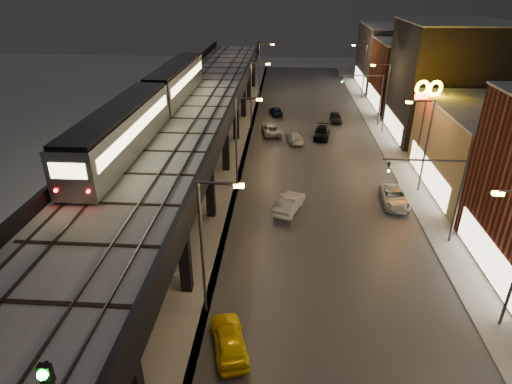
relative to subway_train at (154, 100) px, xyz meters
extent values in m
cube|color=#46474D|center=(16.00, 3.16, -8.32)|extent=(17.00, 120.00, 0.06)
cube|color=#9FA1A8|center=(26.00, 3.16, -8.28)|extent=(4.00, 120.00, 0.14)
cube|color=#9FA1A8|center=(2.50, 3.16, -8.32)|extent=(11.00, 120.00, 0.06)
cube|color=black|center=(2.50, 0.16, -2.55)|extent=(9.00, 100.00, 1.00)
cube|color=black|center=(2.50, -26.84, -3.20)|extent=(8.00, 0.60, 0.50)
cube|color=black|center=(-1.20, -16.84, -5.70)|extent=(0.70, 0.70, 5.30)
cube|color=black|center=(6.20, -16.84, -5.70)|extent=(0.70, 0.70, 5.30)
cube|color=black|center=(2.50, -16.84, -3.20)|extent=(8.00, 0.60, 0.50)
cube|color=black|center=(-1.20, -6.84, -5.70)|extent=(0.70, 0.70, 5.30)
cube|color=black|center=(6.20, -6.84, -5.70)|extent=(0.70, 0.70, 5.30)
cube|color=black|center=(2.50, -6.84, -3.20)|extent=(8.00, 0.60, 0.50)
cube|color=black|center=(-1.20, 3.16, -5.70)|extent=(0.70, 0.70, 5.30)
cube|color=black|center=(6.20, 3.16, -5.70)|extent=(0.70, 0.70, 5.30)
cube|color=black|center=(2.50, 3.16, -3.20)|extent=(8.00, 0.60, 0.50)
cube|color=black|center=(-1.20, 13.16, -5.70)|extent=(0.70, 0.70, 5.30)
cube|color=black|center=(6.20, 13.16, -5.70)|extent=(0.70, 0.70, 5.30)
cube|color=black|center=(2.50, 13.16, -3.20)|extent=(8.00, 0.60, 0.50)
cube|color=black|center=(-1.20, 23.16, -5.70)|extent=(0.70, 0.70, 5.30)
cube|color=black|center=(6.20, 23.16, -5.70)|extent=(0.70, 0.70, 5.30)
cube|color=black|center=(2.50, 23.16, -3.20)|extent=(8.00, 0.60, 0.50)
cube|color=black|center=(-1.20, 33.16, -5.70)|extent=(0.70, 0.70, 5.30)
cube|color=black|center=(6.20, 33.16, -5.70)|extent=(0.70, 0.70, 5.30)
cube|color=black|center=(2.50, 33.16, -3.20)|extent=(8.00, 0.60, 0.50)
cube|color=black|center=(-1.20, 43.16, -5.70)|extent=(0.70, 0.70, 5.30)
cube|color=black|center=(6.20, 43.16, -5.70)|extent=(0.70, 0.70, 5.30)
cube|color=black|center=(2.50, 43.16, -3.20)|extent=(8.00, 0.60, 0.50)
cube|color=#B2B7C1|center=(2.50, 0.16, -1.97)|extent=(8.40, 100.00, 0.16)
cube|color=#332D28|center=(-0.72, 0.16, -1.81)|extent=(0.08, 98.00, 0.16)
cube|color=#332D28|center=(0.72, 0.16, -1.81)|extent=(0.08, 98.00, 0.16)
cube|color=#332D28|center=(3.78, 0.16, -1.81)|extent=(0.08, 98.00, 0.16)
cube|color=#332D28|center=(5.22, 0.16, -1.81)|extent=(0.08, 98.00, 0.16)
cube|color=black|center=(2.50, -13.84, -1.86)|extent=(7.80, 0.24, 0.06)
cube|color=black|center=(2.50, 2.16, -1.86)|extent=(7.80, 0.24, 0.06)
cube|color=black|center=(2.50, 18.16, -1.86)|extent=(7.80, 0.24, 0.06)
cube|color=black|center=(2.50, 34.16, -1.86)|extent=(7.80, 0.24, 0.06)
cube|color=black|center=(6.85, 0.16, -1.50)|extent=(0.30, 100.00, 1.10)
cube|color=black|center=(-1.85, 0.16, -1.50)|extent=(0.30, 100.00, 1.10)
cube|color=beige|center=(26.45, -13.84, -6.75)|extent=(0.10, 9.60, 2.40)
cube|color=olive|center=(32.50, 0.16, -4.35)|extent=(12.00, 15.00, 8.00)
cube|color=beige|center=(26.45, 0.16, -6.75)|extent=(0.10, 12.00, 2.40)
cube|color=#B2B7C1|center=(32.50, 0.16, -0.27)|extent=(12.20, 15.20, 0.16)
cube|color=black|center=(32.50, 16.16, -1.35)|extent=(12.00, 13.00, 14.00)
cube|color=beige|center=(26.45, 16.16, -6.75)|extent=(0.10, 10.40, 2.40)
cube|color=#B2B7C1|center=(32.50, 16.16, 5.73)|extent=(12.20, 13.20, 0.16)
cube|color=#592318|center=(32.50, 30.16, -3.35)|extent=(12.00, 12.00, 10.00)
cube|color=beige|center=(26.45, 30.16, -6.75)|extent=(0.10, 9.60, 2.40)
cube|color=#B2B7C1|center=(32.50, 30.16, 1.73)|extent=(12.20, 12.20, 0.16)
cube|color=#383838|center=(32.50, 44.16, -2.85)|extent=(12.00, 16.00, 11.00)
cube|color=beige|center=(26.45, 44.16, -6.75)|extent=(0.10, 12.80, 2.40)
cube|color=#B2B7C1|center=(32.50, 44.16, 2.73)|extent=(12.20, 16.20, 0.16)
cylinder|color=#38383A|center=(7.80, -18.84, -3.85)|extent=(0.18, 0.18, 9.00)
cube|color=#38383A|center=(8.90, -18.84, 0.55)|extent=(2.20, 0.12, 0.12)
cube|color=yellow|center=(10.00, -18.84, 0.43)|extent=(0.55, 0.28, 0.18)
cube|color=yellow|center=(23.30, -18.84, 0.43)|extent=(0.55, 0.28, 0.18)
cylinder|color=#38383A|center=(7.80, -0.84, -3.85)|extent=(0.18, 0.18, 9.00)
cube|color=#38383A|center=(8.90, -0.84, 0.55)|extent=(2.20, 0.12, 0.12)
cube|color=yellow|center=(10.00, -0.84, 0.43)|extent=(0.55, 0.28, 0.18)
cylinder|color=#38383A|center=(25.50, -0.84, -3.85)|extent=(0.18, 0.18, 9.00)
cube|color=#38383A|center=(24.40, -0.84, 0.55)|extent=(2.20, 0.12, 0.12)
cube|color=yellow|center=(23.30, -0.84, 0.43)|extent=(0.55, 0.28, 0.18)
cylinder|color=#38383A|center=(7.80, 17.16, -3.85)|extent=(0.18, 0.18, 9.00)
cube|color=#38383A|center=(8.90, 17.16, 0.55)|extent=(2.20, 0.12, 0.12)
cube|color=yellow|center=(10.00, 17.16, 0.43)|extent=(0.55, 0.28, 0.18)
cylinder|color=#38383A|center=(25.50, 17.16, -3.85)|extent=(0.18, 0.18, 9.00)
cube|color=#38383A|center=(24.40, 17.16, 0.55)|extent=(2.20, 0.12, 0.12)
cube|color=yellow|center=(23.30, 17.16, 0.43)|extent=(0.55, 0.28, 0.18)
cylinder|color=#38383A|center=(7.80, 35.16, -3.85)|extent=(0.18, 0.18, 9.00)
cube|color=#38383A|center=(8.90, 35.16, 0.55)|extent=(2.20, 0.12, 0.12)
cube|color=yellow|center=(10.00, 35.16, 0.43)|extent=(0.55, 0.28, 0.18)
cylinder|color=#38383A|center=(25.50, 35.16, -3.85)|extent=(0.18, 0.18, 9.00)
cube|color=#38383A|center=(24.40, 35.16, 0.55)|extent=(2.20, 0.12, 0.12)
cube|color=yellow|center=(23.30, 35.16, 0.43)|extent=(0.55, 0.28, 0.18)
cylinder|color=#38383A|center=(25.50, -9.84, -4.85)|extent=(0.20, 0.20, 7.00)
cube|color=#38383A|center=(22.50, -9.84, -1.45)|extent=(6.00, 0.12, 0.12)
imported|color=black|center=(20.00, -9.84, -1.95)|extent=(0.20, 0.16, 1.00)
sphere|color=#0CFF26|center=(20.00, -9.99, -2.20)|extent=(0.18, 0.18, 0.18)
cylinder|color=#38383A|center=(25.50, 20.16, -4.85)|extent=(0.20, 0.20, 7.00)
cube|color=#38383A|center=(22.50, 20.16, -1.45)|extent=(6.00, 0.12, 0.12)
imported|color=black|center=(20.00, 20.16, -1.95)|extent=(0.20, 0.16, 1.00)
sphere|color=#0CFF26|center=(20.00, 20.01, -2.20)|extent=(0.18, 0.18, 0.18)
cube|color=gray|center=(0.00, -8.87, -0.11)|extent=(2.85, 17.18, 3.24)
cube|color=black|center=(0.00, -8.87, 1.63)|extent=(2.55, 16.69, 0.25)
cube|color=#EEDF90|center=(-1.43, -8.87, 0.33)|extent=(0.05, 15.71, 0.88)
cube|color=#EEDF90|center=(1.43, -8.87, 0.33)|extent=(0.05, 15.71, 0.88)
cube|color=gray|center=(0.00, 8.88, -0.11)|extent=(2.85, 17.18, 3.24)
cube|color=black|center=(0.00, 8.88, 1.63)|extent=(2.55, 16.69, 0.25)
cube|color=#EEDF90|center=(-1.43, 8.88, 0.33)|extent=(0.05, 15.71, 0.88)
cube|color=#EEDF90|center=(1.43, 8.88, 0.33)|extent=(0.05, 15.71, 0.88)
cube|color=#EEDF90|center=(0.00, -17.47, 0.38)|extent=(2.16, 0.05, 0.98)
sphere|color=#FF0C0C|center=(-0.98, -17.49, -0.90)|extent=(0.20, 0.20, 0.20)
sphere|color=#FF0C0C|center=(0.98, -17.49, -0.90)|extent=(0.20, 0.20, 0.20)
cube|color=black|center=(6.40, -31.78, 1.20)|extent=(0.34, 0.19, 0.59)
sphere|color=#0CFF26|center=(6.40, -31.90, 1.31)|extent=(0.28, 0.28, 0.28)
imported|color=yellow|center=(9.62, -21.81, -7.61)|extent=(2.86, 4.66, 1.48)
imported|color=silver|center=(12.95, -5.66, -7.59)|extent=(3.03, 4.88, 1.52)
imported|color=silver|center=(10.58, 15.27, -7.67)|extent=(2.99, 5.18, 1.36)
imported|color=white|center=(13.63, 12.39, -7.72)|extent=(2.57, 4.62, 1.27)
imported|color=black|center=(11.04, 24.07, -7.70)|extent=(2.40, 4.06, 1.30)
imported|color=silver|center=(22.57, -3.67, -7.66)|extent=(2.57, 5.06, 1.37)
imported|color=black|center=(17.22, 14.19, -7.67)|extent=(2.58, 4.93, 1.37)
imported|color=black|center=(19.71, 21.28, -7.70)|extent=(1.57, 3.84, 1.30)
cylinder|color=#38383A|center=(26.50, 4.36, -4.45)|extent=(0.24, 0.24, 7.79)
cube|color=#FF0C0C|center=(26.50, 4.36, -0.26)|extent=(2.73, 0.25, 0.49)
torus|color=#FDBD00|center=(25.87, 4.36, 0.52)|extent=(1.59, 0.80, 1.58)
torus|color=#FDBD00|center=(27.13, 4.36, 0.52)|extent=(1.59, 0.80, 1.58)
camera|label=1|loc=(12.28, -39.08, 10.25)|focal=30.00mm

